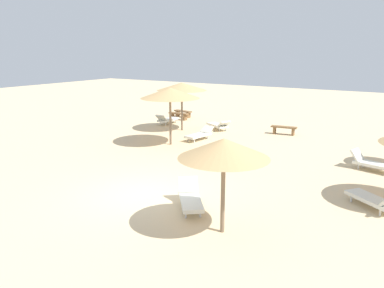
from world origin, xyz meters
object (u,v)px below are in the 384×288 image
parasol_4 (170,93)px  lounger_4 (200,134)px  parasol_0 (182,87)px  lounger_0 (219,125)px  lounger_3 (190,198)px  lounger_5 (167,119)px  bench_0 (179,115)px  lounger_2 (375,199)px  parasol_3 (224,149)px  bench_1 (183,112)px  bench_2 (284,129)px  lounger_6 (372,163)px

parasol_4 → lounger_4: 3.09m
parasol_0 → lounger_0: 3.31m
lounger_3 → lounger_5: bearing=128.8°
lounger_4 → bench_0: bearing=134.6°
lounger_2 → lounger_3: 5.83m
parasol_0 → lounger_2: size_ratio=1.63×
parasol_0 → parasol_3: (8.76, -11.07, -0.32)m
lounger_0 → bench_1: size_ratio=1.27×
lounger_4 → bench_1: lounger_4 is taller
lounger_3 → lounger_5: size_ratio=0.98×
parasol_3 → lounger_3: (-1.66, 0.94, -2.06)m
lounger_0 → bench_2: 4.02m
lounger_3 → lounger_0: bearing=114.6°
parasol_0 → parasol_4: size_ratio=0.99×
lounger_0 → bench_1: (-4.51, 2.74, 0.03)m
lounger_2 → bench_2: lounger_2 is taller
lounger_2 → bench_1: 18.45m
lounger_0 → lounger_4: lounger_0 is taller
lounger_2 → bench_2: (-6.27, 9.26, 0.02)m
lounger_3 → bench_2: size_ratio=1.19×
lounger_3 → lounger_2: bearing=31.5°
parasol_3 → lounger_4: parasol_3 is taller
parasol_4 → bench_0: (-3.89, 6.46, -2.39)m
lounger_4 → bench_1: 7.57m
parasol_4 → bench_1: 8.94m
bench_0 → bench_1: (-0.33, 1.06, 0.00)m
lounger_2 → lounger_6: size_ratio=0.96×
parasol_4 → lounger_6: 10.10m
bench_0 → bench_1: size_ratio=0.97×
bench_1 → lounger_0: bearing=-31.3°
parasol_3 → parasol_4: (-7.18, 7.62, 0.34)m
lounger_3 → bench_2: (-1.30, 12.31, 0.02)m
parasol_0 → lounger_5: size_ratio=1.63×
bench_1 → bench_2: size_ratio=1.00×
lounger_0 → bench_2: lounger_0 is taller
lounger_5 → bench_1: (-0.63, 2.88, 0.03)m
parasol_4 → lounger_6: (9.78, 0.74, -2.41)m
parasol_4 → lounger_6: bearing=4.3°
parasol_3 → lounger_3: parasol_3 is taller
bench_1 → parasol_4: bearing=-60.7°
parasol_0 → bench_2: 6.64m
lounger_2 → lounger_4: (-9.77, 5.41, -0.01)m
lounger_2 → lounger_4: bearing=151.0°
lounger_3 → bench_1: (-9.74, 14.19, 0.02)m
parasol_3 → bench_2: bearing=102.6°
lounger_0 → lounger_4: 3.02m
parasol_4 → parasol_3: bearing=-46.7°
parasol_4 → bench_0: size_ratio=2.05×
lounger_0 → bench_1: 5.27m
lounger_0 → lounger_4: (0.44, -2.99, -0.00)m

